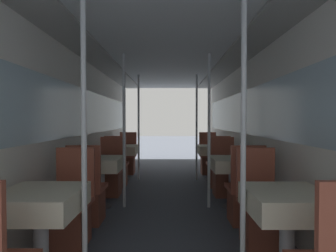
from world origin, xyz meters
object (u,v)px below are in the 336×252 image
Objects in this scene: support_pole_left_1 at (124,131)px; chair_left_far_2 at (127,161)px; support_pole_left_0 at (84,140)px; chair_left_far_1 at (110,178)px; dining_table_left_2 at (123,151)px; chair_right_near_2 at (218,171)px; dining_table_left_1 at (101,166)px; dining_table_right_0 at (287,207)px; support_pole_right_1 at (209,131)px; chair_left_near_1 at (88,199)px; chair_right_far_1 at (224,178)px; chair_left_far_0 at (70,216)px; chair_right_near_1 at (244,199)px; dining_table_right_2 at (213,152)px; support_pole_left_2 at (139,127)px; support_pole_right_0 at (243,140)px; chair_right_far_0 at (260,216)px; chair_right_far_2 at (208,161)px; dining_table_right_1 at (233,166)px; chair_left_near_2 at (117,171)px; support_pole_right_2 at (197,127)px; dining_table_left_0 at (41,206)px.

chair_left_far_2 is (-0.35, 2.43, -0.84)m from support_pole_left_1.
support_pole_left_0 reaches higher than chair_left_far_1.
dining_table_left_2 is 2.08m from chair_right_near_2.
chair_right_near_2 reaches higher than dining_table_left_1.
support_pole_left_1 is at bearing -0.00° from dining_table_left_1.
dining_table_right_0 is at bearing 114.87° from chair_left_far_2.
chair_left_far_2 is 3.03m from support_pole_right_1.
chair_left_near_1 is 2.32m from chair_right_far_1.
chair_left_far_2 is at bearing -90.00° from chair_left_far_0.
chair_right_near_1 is at bearing -90.00° from chair_right_near_2.
chair_left_near_1 reaches higher than dining_table_right_2.
chair_left_near_1 is 0.44× the size of support_pole_left_2.
support_pole_left_0 reaches higher than dining_table_left_2.
dining_table_left_1 is 1.00× the size of dining_table_right_0.
chair_left_far_1 is at bearing -148.73° from dining_table_right_2.
support_pole_right_0 is at bearing -70.78° from support_pole_left_2.
support_pole_right_1 is 1.92m from dining_table_right_2.
dining_table_right_0 is at bearing 90.00° from chair_right_far_1.
chair_right_far_0 is at bearing 60.35° from support_pole_right_0.
chair_right_far_0 is 0.44× the size of support_pole_right_1.
support_pole_left_2 is at bearing 81.76° from chair_left_near_1.
support_pole_left_0 reaches higher than dining_table_right_2.
dining_table_right_0 is 0.74× the size of chair_right_far_2.
dining_table_right_1 is 1.00× the size of dining_table_right_2.
chair_left_far_1 is (0.00, 0.62, -0.31)m from dining_table_left_1.
support_pole_right_0 is (1.61, -3.01, 0.84)m from chair_left_near_2.
dining_table_right_1 is at bearing -90.00° from dining_table_right_2.
support_pole_right_1 is 2.28× the size of chair_right_near_2.
chair_right_near_2 is (0.00, 0.58, 0.00)m from chair_right_far_1.
chair_right_near_2 is 1.24m from chair_right_far_2.
chair_left_far_0 is 0.44× the size of support_pole_right_0.
dining_table_left_1 is at bearing 90.00° from chair_left_far_1.
chair_right_near_2 is at bearing -90.00° from chair_right_far_0.
support_pole_left_0 is at bearing -118.24° from chair_right_near_2.
support_pole_left_0 reaches higher than dining_table_left_1.
chair_left_near_1 is 3.03m from support_pole_right_2.
chair_right_far_0 and chair_right_near_1 have the same top height.
chair_left_near_1 is 1.35× the size of dining_table_right_1.
chair_left_near_2 is (0.00, 1.81, 0.00)m from chair_left_near_1.
chair_right_far_0 is at bearing -90.00° from chair_right_near_1.
dining_table_right_1 is (1.97, 0.62, 0.31)m from chair_left_near_1.
chair_left_near_1 reaches higher than dining_table_left_1.
chair_left_near_2 is 2.32m from chair_right_far_2.
support_pole_right_0 is at bearing 180.00° from dining_table_right_0.
support_pole_left_1 is at bearing 79.02° from dining_table_left_0.
dining_table_left_1 is 0.74× the size of chair_right_far_0.
chair_left_far_2 is (0.00, 2.43, -0.31)m from dining_table_left_1.
dining_table_left_1 is 2.48m from support_pole_right_0.
chair_right_far_1 is at bearing 17.44° from dining_table_left_1.
support_pole_right_1 is at bearing 60.35° from chair_right_far_1.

